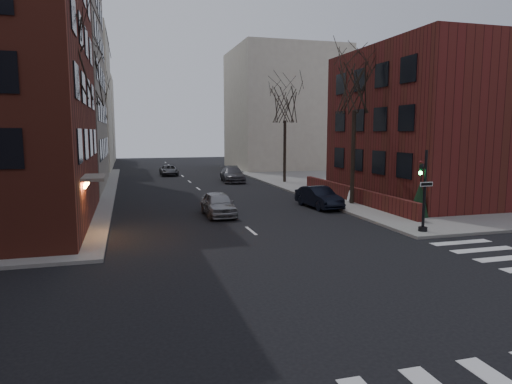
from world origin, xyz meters
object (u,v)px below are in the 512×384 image
Objects in this scene: tree_left_b at (84,78)px; parked_sedan at (319,197)px; streetlamp_far at (105,139)px; traffic_signal at (423,196)px; car_lane_silver at (218,204)px; evergreen_shrub at (420,199)px; tree_left_c at (97,102)px; tree_right_b at (285,105)px; sandwich_board at (352,194)px; tree_left_a at (62,59)px; car_lane_far at (169,170)px; car_lane_gray at (232,174)px; tree_right_a at (355,86)px; streetlamp_near at (92,144)px.

parked_sedan is at bearing -29.04° from tree_left_b.
traffic_signal is at bearing -63.94° from streetlamp_far.
evergreen_shrub is (11.08, -4.10, 0.44)m from car_lane_silver.
tree_left_c reaches higher than tree_right_b.
tree_left_a is at bearing -151.92° from sandwich_board.
tree_left_c is (0.00, 14.00, -0.88)m from tree_left_b.
traffic_signal is at bearing -84.54° from parked_sedan.
tree_right_b reaches higher than car_lane_far.
car_lane_silver is 18.71m from car_lane_gray.
tree_left_c is 2.27× the size of parked_sedan.
car_lane_far is at bearing 66.88° from tree_left_b.
streetlamp_far is (-17.00, 24.00, -3.79)m from tree_right_a.
streetlamp_near is at bearing -88.09° from tree_left_c.
parked_sedan is (-1.74, 8.68, -1.20)m from traffic_signal.
streetlamp_near is at bearing 141.13° from traffic_signal.
car_lane_silver is at bearing -71.11° from tree_left_c.
tree_left_b is at bearing -92.15° from streetlamp_far.
sandwich_board is (5.06, -15.82, -0.13)m from car_lane_gray.
car_lane_gray is (12.97, -5.34, -7.28)m from tree_left_c.
sandwich_board is at bearing 62.82° from tree_right_a.
tree_left_b is at bearing -90.00° from tree_left_c.
traffic_signal is at bearing -41.37° from car_lane_silver.
sandwich_board is at bearing 99.43° from evergreen_shrub.
tree_left_b is 5.35× the size of evergreen_shrub.
tree_left_a is at bearing -162.07° from car_lane_silver.
traffic_signal is at bearing -123.57° from evergreen_shrub.
car_lane_far is (7.40, 17.33, -8.33)m from tree_left_b.
traffic_signal is at bearing -95.47° from tree_right_a.
car_lane_gray reaches higher than sandwich_board.
car_lane_silver is 11.82m from evergreen_shrub.
car_lane_silver is at bearing -49.52° from tree_left_b.
tree_left_b is at bearing 98.53° from streetlamp_near.
traffic_signal is 0.95× the size of car_lane_far.
evergreen_shrub reaches higher than parked_sedan.
evergreen_shrub is at bearing -55.22° from tree_left_c.
car_lane_gray reaches higher than car_lane_far.
car_lane_gray is at bearing 90.95° from parked_sedan.
tree_left_a is 28.32m from streetlamp_far.
tree_right_b is (0.86, 23.01, 5.68)m from traffic_signal.
tree_left_c is 28.17m from tree_right_a.
parked_sedan is 1.02× the size of car_lane_silver.
tree_left_a is 1.12× the size of tree_right_b.
tree_right_b is (17.60, 6.00, -1.33)m from tree_left_b.
tree_left_c reaches higher than car_lane_gray.
tree_left_b reaches higher than evergreen_shrub.
streetlamp_far is 1.21× the size of car_lane_gray.
tree_left_c is at bearing 90.00° from tree_left_a.
tree_right_a is 18.76m from car_lane_gray.
traffic_signal is at bearing -16.65° from tree_left_a.
tree_right_a is at bearing -104.13° from sandwich_board.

